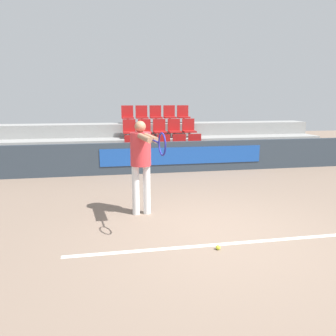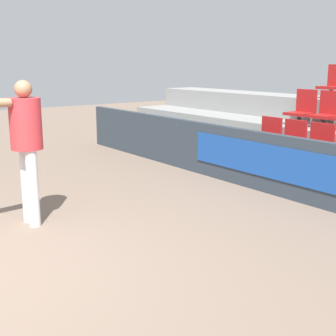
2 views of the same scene
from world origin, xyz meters
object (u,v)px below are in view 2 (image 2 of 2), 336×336
Objects in this scene: stadium_chair_0 at (267,137)px; stadium_chair_2 at (317,145)px; stadium_chair_5 at (302,109)px; tennis_player at (20,136)px; stadium_chair_1 at (291,141)px; stadium_chair_10 at (334,83)px; stadium_chair_6 at (327,111)px.

stadium_chair_0 is 0.97m from stadium_chair_2.
stadium_chair_5 is 0.35× the size of tennis_player.
stadium_chair_2 is 1.35m from stadium_chair_5.
stadium_chair_2 is at bearing 0.00° from stadium_chair_1.
tennis_player is (-0.10, -3.98, 0.38)m from stadium_chair_0.
stadium_chair_2 is 0.35× the size of tennis_player.
stadium_chair_0 is 1.00× the size of stadium_chair_10.
stadium_chair_10 reaches higher than stadium_chair_0.
stadium_chair_10 reaches higher than tennis_player.
stadium_chair_1 is at bearing -74.15° from stadium_chair_10.
tennis_player reaches higher than stadium_chair_2.
stadium_chair_6 is 0.35× the size of tennis_player.
stadium_chair_5 is 4.83m from tennis_player.
stadium_chair_5 and stadium_chair_6 have the same top height.
tennis_player is (-0.10, -4.83, -0.04)m from stadium_chair_5.
stadium_chair_0 is 4.00m from tennis_player.
stadium_chair_5 reaches higher than stadium_chair_2.
stadium_chair_1 is (0.48, 0.00, 0.00)m from stadium_chair_0.
stadium_chair_6 is 4.87m from tennis_player.
stadium_chair_2 is 1.00× the size of stadium_chair_6.
stadium_chair_0 is 0.48m from stadium_chair_1.
stadium_chair_2 is 4.14m from tennis_player.
tennis_player is (-0.58, -4.83, -0.04)m from stadium_chair_6.
stadium_chair_1 is 1.95m from stadium_chair_10.
stadium_chair_1 is 1.00× the size of stadium_chair_6.
stadium_chair_1 is at bearing 0.00° from stadium_chair_0.
stadium_chair_6 is at bearing -60.41° from stadium_chair_10.
stadium_chair_2 is at bearing 0.00° from stadium_chair_0.
stadium_chair_2 is 1.06m from stadium_chair_6.
stadium_chair_10 is (-0.48, 0.85, 0.41)m from stadium_chair_6.
stadium_chair_2 is at bearing 67.39° from tennis_player.
stadium_chair_1 is 1.00× the size of stadium_chair_2.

